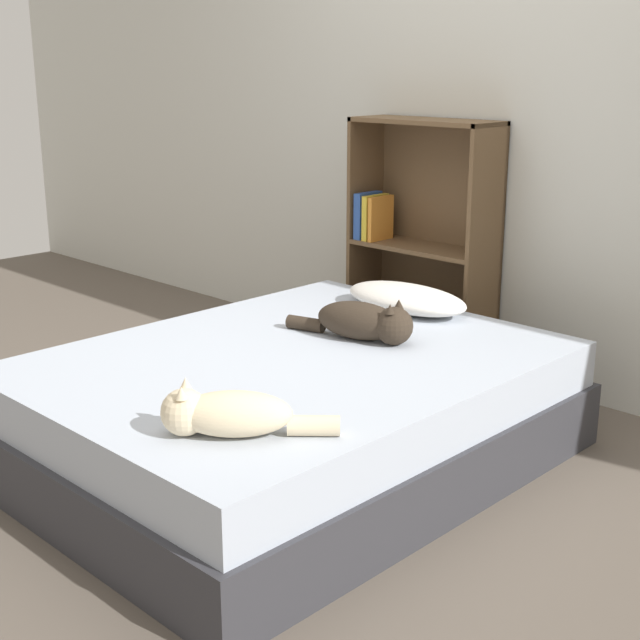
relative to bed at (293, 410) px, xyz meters
The scene contains 7 objects.
ground_plane 0.20m from the bed, ahead, with size 8.00×8.00×0.00m, color brown.
wall_back 1.68m from the bed, 90.00° to the left, with size 8.00×0.06×2.50m.
bed is the anchor object (origin of this frame).
pillow 0.79m from the bed, 96.87° to the left, with size 0.57×0.30×0.10m.
cat_light 0.76m from the bed, 58.89° to the right, with size 0.40×0.39×0.15m.
cat_dark 0.42m from the bed, 77.95° to the left, with size 0.50×0.23×0.16m.
bookshelf 1.29m from the bed, 106.36° to the left, with size 0.70×0.26×1.15m.
Camera 1 is at (2.14, -2.05, 1.39)m, focal length 50.00 mm.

